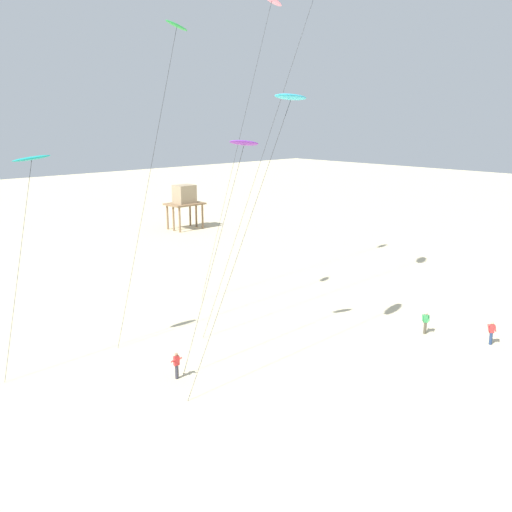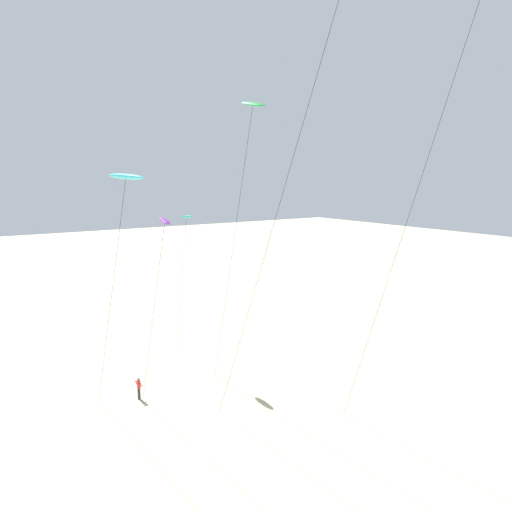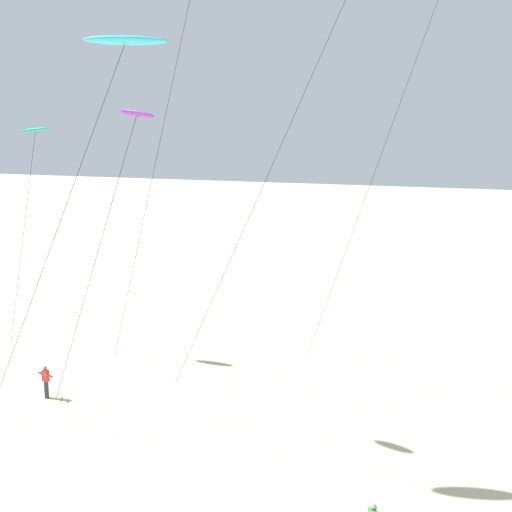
% 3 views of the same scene
% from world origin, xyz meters
% --- Properties ---
extents(ground_plane, '(260.00, 260.00, 0.00)m').
position_xyz_m(ground_plane, '(0.00, 0.00, 0.00)').
color(ground_plane, beige).
extents(kite_cyan, '(9.76, 1.59, 16.81)m').
position_xyz_m(kite_cyan, '(-4.76, 5.55, 16.44)').
color(kite_cyan, '#33BFE0').
rests_on(kite_cyan, ground).
extents(kite_pink, '(9.78, 1.07, 25.69)m').
position_xyz_m(kite_pink, '(7.04, 19.23, 24.73)').
color(kite_pink, pink).
rests_on(kite_pink, ground).
extents(kite_teal, '(4.03, 0.63, 13.35)m').
position_xyz_m(kite_teal, '(-16.54, 14.87, 12.91)').
color(kite_teal, teal).
rests_on(kite_teal, ground).
extents(kite_green, '(6.88, 1.16, 21.70)m').
position_xyz_m(kite_green, '(-6.13, 14.85, 20.88)').
color(kite_green, green).
rests_on(kite_green, ground).
extents(kite_purple, '(6.19, 1.12, 14.19)m').
position_xyz_m(kite_purple, '(-6.00, 8.30, 13.66)').
color(kite_purple, purple).
rests_on(kite_purple, ground).
extents(kite_flyer_nearest, '(0.71, 0.72, 1.67)m').
position_xyz_m(kite_flyer_nearest, '(5.92, 1.82, 0.89)').
color(kite_flyer_nearest, '#4C4738').
rests_on(kite_flyer_nearest, ground).
extents(kite_flyer_middle, '(0.59, 0.56, 1.67)m').
position_xyz_m(kite_flyer_middle, '(-11.56, 8.23, 0.89)').
color(kite_flyer_middle, '#33333D').
rests_on(kite_flyer_middle, ground).
extents(kite_flyer_furthest, '(0.72, 0.72, 1.67)m').
position_xyz_m(kite_flyer_furthest, '(7.46, -2.37, 0.89)').
color(kite_flyer_furthest, navy).
rests_on(kite_flyer_furthest, ground).
extents(stilt_house, '(4.92, 3.63, 6.21)m').
position_xyz_m(stilt_house, '(16.73, 45.97, 4.42)').
color(stilt_house, '#846647').
rests_on(stilt_house, ground).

